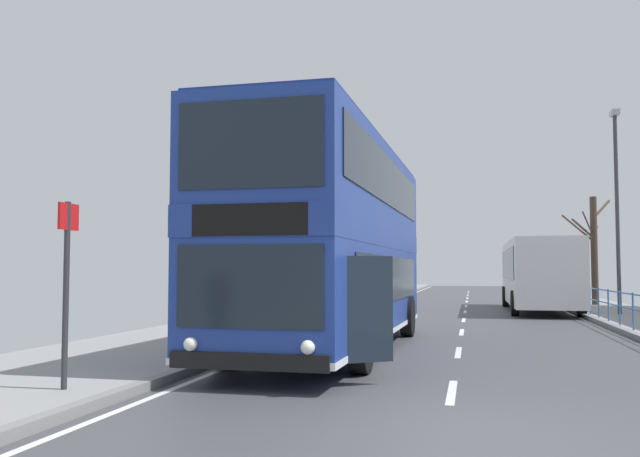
{
  "coord_description": "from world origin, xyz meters",
  "views": [
    {
      "loc": [
        0.3,
        -7.39,
        1.72
      ],
      "look_at": [
        -2.75,
        6.39,
        2.58
      ],
      "focal_mm": 38.57,
      "sensor_mm": 36.0,
      "label": 1
    }
  ],
  "objects_px": {
    "double_decker_bus_main": "(334,243)",
    "background_bus_far_lane": "(538,273)",
    "bus_stop_sign_near": "(67,272)",
    "bare_tree_far_00": "(594,246)",
    "street_lamp_far_side": "(617,195)"
  },
  "relations": [
    {
      "from": "double_decker_bus_main",
      "to": "background_bus_far_lane",
      "type": "relative_size",
      "value": 1.04
    },
    {
      "from": "double_decker_bus_main",
      "to": "bus_stop_sign_near",
      "type": "relative_size",
      "value": 4.4
    },
    {
      "from": "bus_stop_sign_near",
      "to": "bare_tree_far_00",
      "type": "relative_size",
      "value": 0.5
    },
    {
      "from": "street_lamp_far_side",
      "to": "bus_stop_sign_near",
      "type": "bearing_deg",
      "value": -119.77
    },
    {
      "from": "double_decker_bus_main",
      "to": "bare_tree_far_00",
      "type": "relative_size",
      "value": 2.21
    },
    {
      "from": "bare_tree_far_00",
      "to": "background_bus_far_lane",
      "type": "bearing_deg",
      "value": -130.32
    },
    {
      "from": "street_lamp_far_side",
      "to": "bare_tree_far_00",
      "type": "relative_size",
      "value": 1.49
    },
    {
      "from": "background_bus_far_lane",
      "to": "bus_stop_sign_near",
      "type": "distance_m",
      "value": 23.61
    },
    {
      "from": "double_decker_bus_main",
      "to": "background_bus_far_lane",
      "type": "distance_m",
      "value": 16.87
    },
    {
      "from": "background_bus_far_lane",
      "to": "bare_tree_far_00",
      "type": "height_order",
      "value": "bare_tree_far_00"
    },
    {
      "from": "background_bus_far_lane",
      "to": "bare_tree_far_00",
      "type": "bearing_deg",
      "value": 49.68
    },
    {
      "from": "double_decker_bus_main",
      "to": "bus_stop_sign_near",
      "type": "bearing_deg",
      "value": -110.69
    },
    {
      "from": "background_bus_far_lane",
      "to": "double_decker_bus_main",
      "type": "bearing_deg",
      "value": -109.62
    },
    {
      "from": "double_decker_bus_main",
      "to": "street_lamp_far_side",
      "type": "distance_m",
      "value": 14.67
    },
    {
      "from": "background_bus_far_lane",
      "to": "street_lamp_far_side",
      "type": "distance_m",
      "value": 5.38
    }
  ]
}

